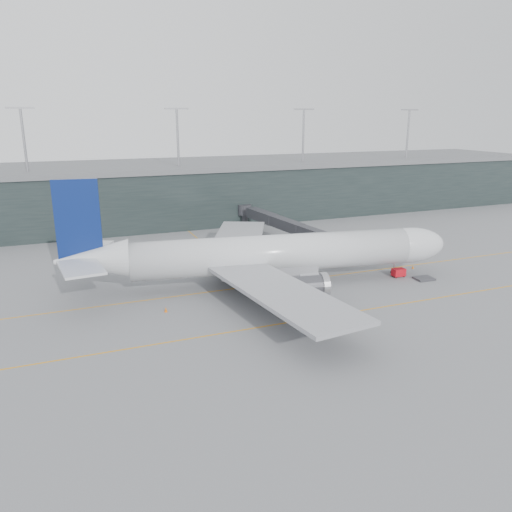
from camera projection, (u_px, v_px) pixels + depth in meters
name	position (u px, v px, depth m)	size (l,w,h in m)	color
ground	(219.00, 282.00, 85.47)	(320.00, 320.00, 0.00)	slate
taxiline_a	(227.00, 290.00, 81.89)	(160.00, 0.25, 0.02)	orange
taxiline_b	(264.00, 326.00, 67.59)	(160.00, 0.25, 0.02)	orange
taxiline_lead_main	(213.00, 251.00, 105.12)	(0.25, 60.00, 0.02)	orange
terminal	(153.00, 192.00, 135.22)	(240.00, 36.00, 29.00)	black
main_aircraft	(271.00, 255.00, 83.17)	(66.13, 61.50, 18.58)	silver
jet_bridge	(284.00, 223.00, 111.94)	(6.79, 43.03, 5.73)	#2B2B30
gse_cart	(399.00, 272.00, 88.19)	(2.24, 1.46, 1.51)	#B90D18
baggage_dolly	(424.00, 278.00, 86.95)	(3.19, 2.55, 0.32)	#36363B
uld_a	(170.00, 266.00, 91.07)	(2.27, 1.91, 1.89)	#3B3C41
uld_b	(196.00, 262.00, 94.11)	(1.98, 1.67, 1.65)	#3B3C41
uld_c	(205.00, 262.00, 93.71)	(2.25, 1.82, 2.02)	#3B3C41
cone_nose	(413.00, 267.00, 93.05)	(0.41, 0.41, 0.65)	orange
cone_wing_stbd	(309.00, 315.00, 70.39)	(0.46, 0.46, 0.74)	#CE5A0B
cone_wing_port	(248.00, 257.00, 99.27)	(0.44, 0.44, 0.70)	orange
cone_tail	(166.00, 309.00, 72.49)	(0.49, 0.49, 0.78)	#D15B0B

